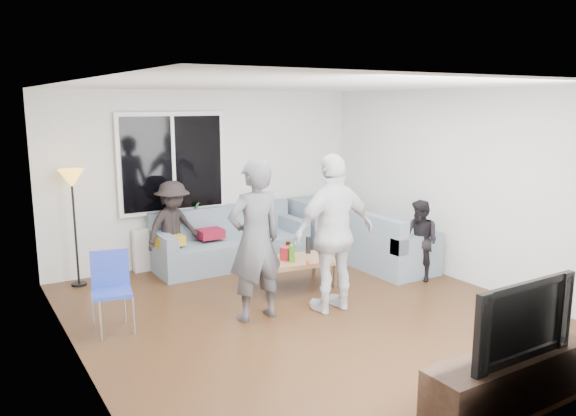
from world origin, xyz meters
TOP-DOWN VIEW (x-y plane):
  - floor at (0.00, 0.00)m, footprint 5.00×5.50m
  - ceiling at (0.00, 0.00)m, footprint 5.00×5.50m
  - wall_back at (0.00, 2.77)m, footprint 5.00×0.04m
  - wall_front at (0.00, -2.77)m, footprint 5.00×0.04m
  - wall_left at (-2.52, 0.00)m, footprint 0.04×5.50m
  - wall_right at (2.52, 0.00)m, footprint 0.04×5.50m
  - window_frame at (-0.60, 2.69)m, footprint 1.62×0.06m
  - window_glass at (-0.60, 2.65)m, footprint 1.50×0.02m
  - window_mullion at (-0.60, 2.64)m, footprint 0.05×0.03m
  - radiator at (-0.60, 2.65)m, footprint 1.30×0.12m
  - potted_plant at (-0.31, 2.62)m, footprint 0.21×0.19m
  - vase at (-0.67, 2.62)m, footprint 0.19×0.19m
  - sofa_back_section at (0.12, 2.27)m, footprint 2.30×0.85m
  - sofa_right_section at (2.02, 1.22)m, footprint 2.00×0.85m
  - sofa_corner at (1.78, 2.27)m, footprint 0.85×0.85m
  - cushion_yellow at (-0.86, 2.25)m, footprint 0.43×0.38m
  - cushion_red at (-0.19, 2.33)m, footprint 0.37×0.31m
  - coffee_table at (0.34, 0.86)m, footprint 1.18×0.76m
  - pitcher at (0.25, 0.90)m, footprint 0.17×0.17m
  - side_chair at (-2.05, 0.67)m, footprint 0.47×0.47m
  - floor_lamp at (-2.05, 2.48)m, footprint 0.32×0.32m
  - player_left at (-0.57, 0.21)m, footprint 0.68×0.46m
  - player_right at (0.34, -0.04)m, footprint 1.09×0.46m
  - spectator_right at (2.02, 0.26)m, footprint 0.46×0.57m
  - spectator_back at (-0.76, 2.30)m, footprint 0.97×0.72m
  - tv_console at (0.28, -2.50)m, footprint 1.60×0.40m
  - television at (0.28, -2.50)m, footprint 1.12×0.15m
  - bottle_b at (0.25, 0.76)m, footprint 0.08×0.08m
  - bottle_c at (0.36, 1.02)m, footprint 0.07×0.07m
  - bottle_a at (0.01, 0.97)m, footprint 0.07×0.07m
  - bottle_e at (0.67, 1.00)m, footprint 0.07×0.07m

SIDE VIEW (x-z plane):
  - floor at x=0.00m, z-range -0.04..0.00m
  - coffee_table at x=0.34m, z-range 0.00..0.40m
  - tv_console at x=0.28m, z-range 0.00..0.44m
  - radiator at x=-0.60m, z-range 0.00..0.62m
  - sofa_back_section at x=0.12m, z-range 0.00..0.85m
  - sofa_right_section at x=2.02m, z-range 0.00..0.85m
  - sofa_corner at x=1.78m, z-range 0.00..0.85m
  - side_chair at x=-2.05m, z-range 0.00..0.86m
  - pitcher at x=0.25m, z-range 0.40..0.57m
  - bottle_c at x=0.36m, z-range 0.40..0.60m
  - bottle_a at x=0.01m, z-range 0.40..0.60m
  - cushion_yellow at x=-0.86m, z-range 0.44..0.58m
  - cushion_red at x=-0.19m, z-range 0.45..0.57m
  - bottle_b at x=0.25m, z-range 0.40..0.63m
  - bottle_e at x=0.67m, z-range 0.40..0.63m
  - spectator_right at x=2.02m, z-range 0.00..1.11m
  - spectator_back at x=-0.76m, z-range 0.00..1.34m
  - vase at x=-0.67m, z-range 0.62..0.78m
  - television at x=0.28m, z-range 0.44..1.08m
  - floor_lamp at x=-2.05m, z-range 0.00..1.56m
  - potted_plant at x=-0.31m, z-range 0.62..0.95m
  - player_left at x=-0.57m, z-range 0.00..1.82m
  - player_right at x=0.34m, z-range 0.00..1.86m
  - wall_back at x=0.00m, z-range 0.00..2.60m
  - wall_front at x=0.00m, z-range 0.00..2.60m
  - wall_left at x=-2.52m, z-range 0.00..2.60m
  - wall_right at x=2.52m, z-range 0.00..2.60m
  - window_frame at x=-0.60m, z-range 0.81..2.29m
  - window_glass at x=-0.60m, z-range 0.88..2.23m
  - window_mullion at x=-0.60m, z-range 0.88..2.23m
  - ceiling at x=0.00m, z-range 2.60..2.64m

